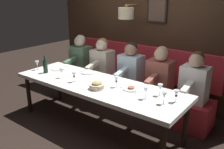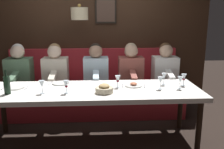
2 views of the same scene
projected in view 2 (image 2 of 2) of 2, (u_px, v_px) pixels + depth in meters
The scene contains 21 objects.
ground_plane at pixel (94, 141), 3.39m from camera, with size 12.00×12.00×0.00m, color black.
dining_table at pixel (93, 94), 3.23m from camera, with size 0.90×2.80×0.74m.
banquette_bench at pixel (94, 103), 4.20m from camera, with size 0.52×3.00×0.45m, color red.
back_wall_panel at pixel (93, 33), 4.49m from camera, with size 0.59×4.20×2.90m.
diner_nearest at pixel (165, 68), 4.12m from camera, with size 0.60×0.40×0.79m.
diner_near at pixel (131, 69), 4.09m from camera, with size 0.60×0.40×0.79m.
diner_middle at pixel (96, 69), 4.06m from camera, with size 0.60×0.40×0.79m.
diner_far at pixel (55, 70), 4.02m from camera, with size 0.60×0.40×0.79m.
diner_farthest at pixel (19, 70), 3.99m from camera, with size 0.60×0.40×0.79m.
place_setting_0 at pixel (134, 85), 3.36m from camera, with size 0.24×0.32×0.05m.
place_setting_1 at pixel (61, 83), 3.47m from camera, with size 0.24×0.32×0.01m.
place_setting_2 at pixel (16, 87), 3.26m from camera, with size 0.24×0.32×0.01m.
wine_glass_0 at pixel (118, 79), 3.26m from camera, with size 0.07×0.07×0.16m.
wine_glass_1 at pixel (180, 80), 3.21m from camera, with size 0.07×0.07×0.16m.
wine_glass_2 at pixel (164, 76), 3.40m from camera, with size 0.07×0.07×0.16m.
wine_glass_3 at pixel (160, 80), 3.19m from camera, with size 0.07×0.07×0.16m.
wine_glass_5 at pixel (42, 84), 3.01m from camera, with size 0.07×0.07×0.16m.
wine_glass_6 at pixel (184, 77), 3.35m from camera, with size 0.07×0.07×0.16m.
wine_glass_7 at pixel (66, 84), 3.01m from camera, with size 0.07×0.07×0.16m.
wine_bottle at pixel (7, 85), 2.99m from camera, with size 0.08×0.08×0.30m.
bread_bowl at pixel (104, 89), 3.05m from camera, with size 0.22×0.22×0.12m.
Camera 2 is at (-3.10, -0.07, 1.67)m, focal length 39.76 mm.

